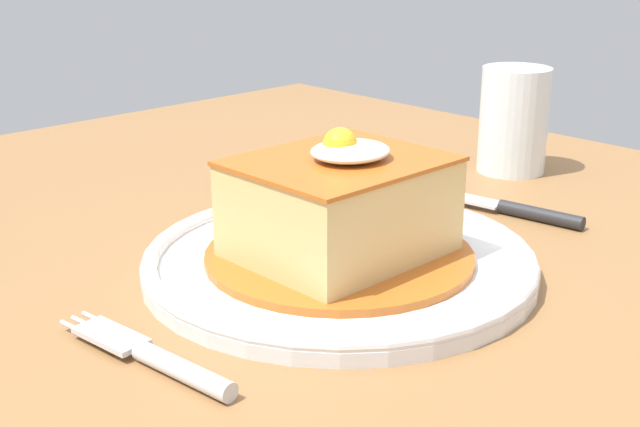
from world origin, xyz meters
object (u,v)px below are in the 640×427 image
Objects in this scene: main_plate at (339,260)px; knife at (515,209)px; drinking_glass at (513,127)px; fork at (159,359)px.

main_plate reaches higher than knife.
knife is at bearing -144.29° from drinking_glass.
fork is at bearing -169.31° from drinking_glass.
drinking_glass reaches higher than main_plate.
drinking_glass is at bearing 10.69° from fork.
knife is (0.37, 0.01, 0.00)m from fork.
knife is at bearing 1.43° from fork.
drinking_glass is (0.31, 0.06, 0.04)m from main_plate.
fork and knife have the same top height.
main_plate is at bearing 8.94° from fork.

